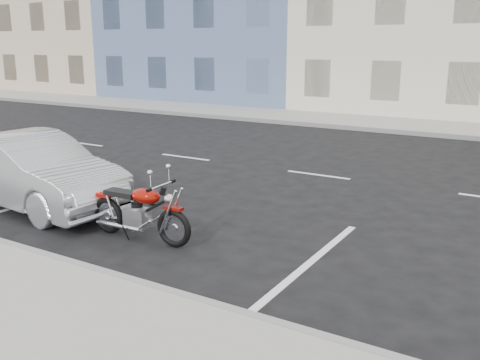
% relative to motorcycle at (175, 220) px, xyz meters
% --- Properties ---
extents(ground, '(120.00, 120.00, 0.00)m').
position_rel_motorcycle_xyz_m(ground, '(2.04, 5.53, -0.45)').
color(ground, black).
rests_on(ground, ground).
extents(sidewalk_far, '(80.00, 3.40, 0.15)m').
position_rel_motorcycle_xyz_m(sidewalk_far, '(-2.96, 14.23, -0.37)').
color(sidewalk_far, gray).
rests_on(sidewalk_far, ground).
extents(curb_far, '(80.00, 0.12, 0.16)m').
position_rel_motorcycle_xyz_m(curb_far, '(-2.96, 12.53, -0.37)').
color(curb_far, gray).
rests_on(curb_far, ground).
extents(bldg_far_west, '(12.00, 12.00, 12.00)m').
position_rel_motorcycle_xyz_m(bldg_far_west, '(-23.96, 21.83, 5.55)').
color(bldg_far_west, '#CBB295').
rests_on(bldg_far_west, ground).
extents(motorcycle, '(1.97, 0.65, 0.99)m').
position_rel_motorcycle_xyz_m(motorcycle, '(0.00, 0.00, 0.00)').
color(motorcycle, black).
rests_on(motorcycle, ground).
extents(sedan_silver, '(4.43, 1.89, 1.42)m').
position_rel_motorcycle_xyz_m(sedan_silver, '(-3.68, 0.29, 0.26)').
color(sedan_silver, '#9A9DA1').
rests_on(sedan_silver, ground).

